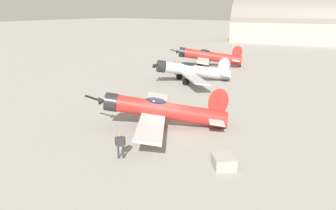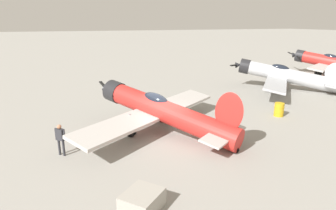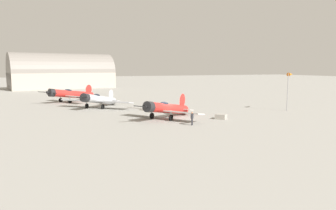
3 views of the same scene
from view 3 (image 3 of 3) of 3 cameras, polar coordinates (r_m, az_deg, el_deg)
name	(u,v)px [view 3 (image 3 of 3)]	position (r m, az deg, el deg)	size (l,w,h in m)	color
ground_plane	(168,118)	(42.46, 0.00, -2.41)	(400.00, 400.00, 0.00)	gray
airplane_foreground	(166,108)	(41.86, -0.37, -0.63)	(10.01, 10.47, 3.20)	red
airplane_mid_apron	(98,100)	(54.37, -12.62, 0.98)	(10.78, 10.40, 2.94)	#B7BABF
airplane_far_line	(70,94)	(64.59, -17.41, 1.90)	(10.85, 10.33, 3.37)	red
ground_crew_mechanic	(192,117)	(37.28, 4.42, -2.22)	(0.48, 0.46, 1.61)	#2D2D33
equipment_crate	(221,117)	(42.28, 9.63, -2.09)	(1.80, 1.82, 0.67)	#9E998E
fuel_drum	(146,107)	(50.14, -4.12, -0.45)	(0.69, 0.69, 0.95)	gold
windsock_mast	(290,76)	(53.39, 21.40, 4.97)	(2.05, 1.42, 6.03)	gray
distant_hangar	(63,75)	(109.00, -18.66, 5.21)	(33.82, 18.14, 12.67)	#ADA393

